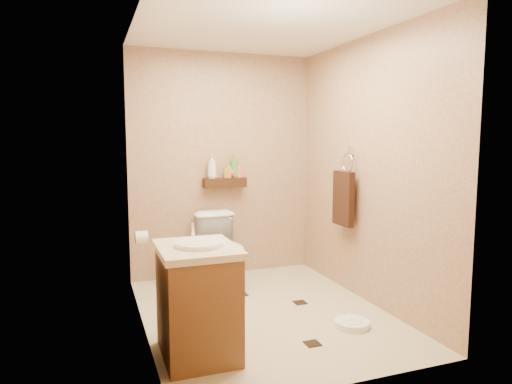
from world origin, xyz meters
name	(u,v)px	position (x,y,z in m)	size (l,w,h in m)	color
ground	(264,313)	(0.00, 0.00, 0.00)	(2.50, 2.50, 0.00)	tan
wall_back	(223,165)	(0.00, 1.25, 1.20)	(2.00, 0.04, 2.40)	tan
wall_front	(343,189)	(0.00, -1.25, 1.20)	(2.00, 0.04, 2.40)	tan
wall_left	(140,177)	(-1.00, 0.00, 1.20)	(0.04, 2.50, 2.40)	tan
wall_right	(367,171)	(1.00, 0.00, 1.20)	(0.04, 2.50, 2.40)	tan
ceiling	(264,24)	(0.00, 0.00, 2.40)	(2.00, 2.50, 0.02)	silver
wall_shelf	(225,183)	(0.00, 1.17, 1.02)	(0.46, 0.14, 0.10)	#3B1D10
floor_accents	(267,314)	(0.01, -0.05, 0.00)	(1.13, 1.29, 0.01)	black
toilet	(224,250)	(-0.11, 0.83, 0.36)	(0.41, 0.72, 0.73)	white
vanity	(198,299)	(-0.70, -0.56, 0.40)	(0.52, 0.63, 0.89)	brown
bathroom_scale	(352,324)	(0.55, -0.52, 0.03)	(0.34, 0.34, 0.06)	white
toilet_brush	(164,269)	(-0.68, 1.07, 0.16)	(0.11, 0.11, 0.46)	#1A6B6A
towel_ring	(344,196)	(0.91, 0.25, 0.95)	(0.12, 0.30, 0.76)	silver
toilet_paper	(141,237)	(-0.94, 0.65, 0.60)	(0.12, 0.11, 0.12)	white
bottle_a	(212,166)	(-0.14, 1.17, 1.20)	(0.10, 0.10, 0.25)	silver
bottle_b	(229,170)	(0.05, 1.17, 1.15)	(0.07, 0.08, 0.17)	gold
bottle_c	(232,172)	(0.08, 1.17, 1.14)	(0.10, 0.10, 0.13)	red
bottle_d	(234,166)	(0.11, 1.17, 1.19)	(0.10, 0.10, 0.25)	#3D8F2F
bottle_e	(239,170)	(0.16, 1.17, 1.15)	(0.07, 0.08, 0.17)	#E97C4D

